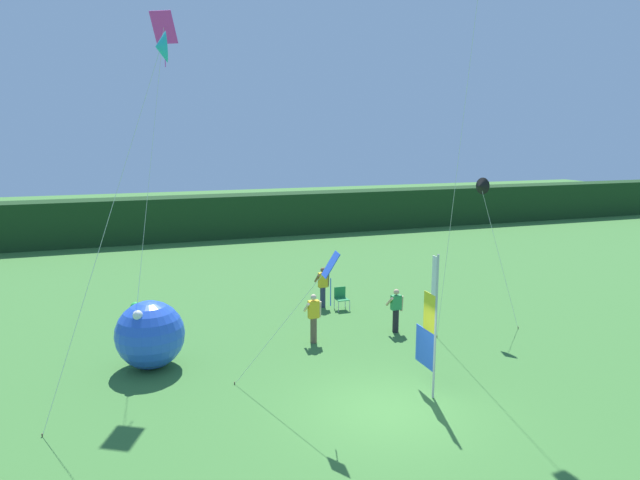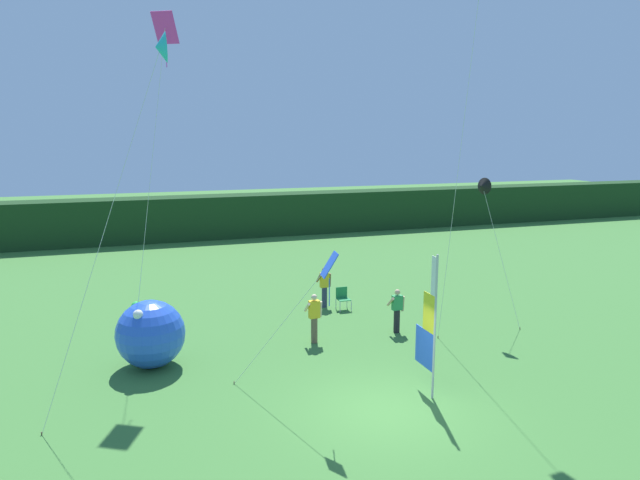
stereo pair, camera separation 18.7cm
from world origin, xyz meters
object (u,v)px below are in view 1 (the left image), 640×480
(inflatable_balloon, at_px, (150,334))
(kite_black_delta_3, at_px, (481,187))
(kite_cyan_delta_1, at_px, (160,49))
(kite_blue_diamond_2, at_px, (325,273))
(kite_magenta_diamond_4, at_px, (162,44))
(person_mid_field, at_px, (396,309))
(folding_chair, at_px, (341,297))
(person_far_left, at_px, (314,317))
(person_near_banner, at_px, (323,286))
(banner_flag, at_px, (430,327))

(inflatable_balloon, xyz_separation_m, kite_black_delta_3, (11.71, 0.39, 4.05))
(kite_cyan_delta_1, relative_size, kite_blue_diamond_2, 2.30)
(kite_magenta_diamond_4, bearing_deg, person_mid_field, -14.66)
(folding_chair, bearing_deg, person_mid_field, -75.23)
(person_far_left, relative_size, kite_blue_diamond_2, 0.41)
(person_near_banner, xyz_separation_m, kite_magenta_diamond_4, (-6.02, -1.75, 8.87))
(person_mid_field, distance_m, kite_blue_diamond_2, 6.98)
(kite_magenta_diamond_4, bearing_deg, person_far_left, -24.42)
(inflatable_balloon, distance_m, folding_chair, 8.38)
(person_mid_field, bearing_deg, kite_blue_diamond_2, -133.06)
(banner_flag, distance_m, kite_magenta_diamond_4, 11.96)
(folding_chair, xyz_separation_m, kite_black_delta_3, (4.14, -3.17, 4.58))
(inflatable_balloon, relative_size, kite_magenta_diamond_4, 0.19)
(person_mid_field, height_order, folding_chair, person_mid_field)
(person_mid_field, xyz_separation_m, inflatable_balloon, (-8.41, -0.38, 0.20))
(person_near_banner, height_order, person_far_left, person_far_left)
(banner_flag, xyz_separation_m, kite_black_delta_3, (4.71, 4.72, 3.21))
(banner_flag, bearing_deg, person_near_banner, 90.27)
(person_far_left, bearing_deg, banner_flag, -70.06)
(kite_cyan_delta_1, bearing_deg, kite_black_delta_3, 10.58)
(kite_blue_diamond_2, distance_m, kite_black_delta_3, 9.13)
(banner_flag, height_order, person_near_banner, banner_flag)
(inflatable_balloon, height_order, kite_black_delta_3, kite_black_delta_3)
(person_near_banner, xyz_separation_m, person_far_left, (-1.66, -3.73, 0.02))
(kite_magenta_diamond_4, bearing_deg, person_near_banner, 16.17)
(person_far_left, relative_size, folding_chair, 1.90)
(kite_cyan_delta_1, height_order, kite_black_delta_3, kite_cyan_delta_1)
(person_near_banner, xyz_separation_m, folding_chair, (0.60, -0.51, -0.37))
(inflatable_balloon, relative_size, kite_black_delta_3, 0.38)
(person_far_left, height_order, kite_magenta_diamond_4, kite_magenta_diamond_4)
(person_mid_field, height_order, kite_black_delta_3, kite_black_delta_3)
(kite_cyan_delta_1, bearing_deg, person_near_banner, 42.05)
(banner_flag, relative_size, kite_magenta_diamond_4, 0.37)
(inflatable_balloon, bearing_deg, person_mid_field, 2.57)
(banner_flag, xyz_separation_m, person_far_left, (-1.70, 4.68, -0.98))
(person_mid_field, distance_m, kite_black_delta_3, 5.38)
(kite_blue_diamond_2, bearing_deg, banner_flag, -0.53)
(person_mid_field, xyz_separation_m, folding_chair, (-0.84, 3.18, -0.33))
(folding_chair, height_order, kite_black_delta_3, kite_black_delta_3)
(person_mid_field, xyz_separation_m, kite_black_delta_3, (3.30, 0.01, 4.25))
(person_mid_field, relative_size, inflatable_balloon, 0.77)
(kite_magenta_diamond_4, bearing_deg, inflatable_balloon, -112.13)
(banner_flag, xyz_separation_m, person_mid_field, (1.40, 4.71, -1.04))
(person_far_left, bearing_deg, kite_black_delta_3, 0.36)
(kite_blue_diamond_2, relative_size, kite_magenta_diamond_4, 0.39)
(kite_black_delta_3, height_order, kite_magenta_diamond_4, kite_magenta_diamond_4)
(banner_flag, xyz_separation_m, inflatable_balloon, (-7.01, 4.34, -0.85))
(banner_flag, xyz_separation_m, kite_cyan_delta_1, (-6.43, 2.64, 7.19))
(kite_blue_diamond_2, height_order, kite_black_delta_3, kite_black_delta_3)
(kite_blue_diamond_2, xyz_separation_m, kite_black_delta_3, (7.68, 4.70, 1.49))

